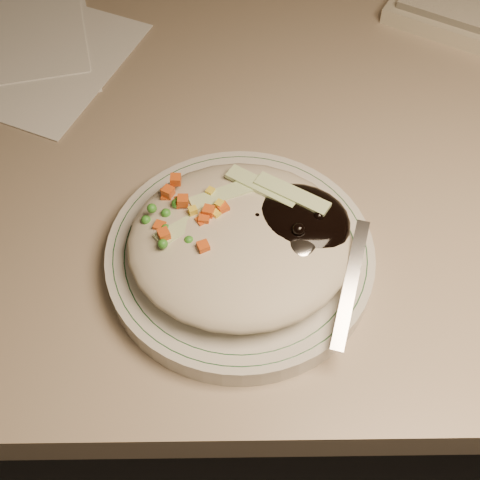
{
  "coord_description": "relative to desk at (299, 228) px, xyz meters",
  "views": [
    {
      "loc": [
        -0.08,
        0.86,
        1.24
      ],
      "look_at": [
        -0.08,
        1.19,
        0.78
      ],
      "focal_mm": 50.0,
      "sensor_mm": 36.0,
      "label": 1
    }
  ],
  "objects": [
    {
      "name": "plate",
      "position": [
        -0.08,
        -0.19,
        0.21
      ],
      "size": [
        0.24,
        0.24,
        0.02
      ],
      "primitive_type": "cylinder",
      "color": "beige",
      "rests_on": "desk"
    },
    {
      "name": "meal",
      "position": [
        -0.08,
        -0.19,
        0.24
      ],
      "size": [
        0.21,
        0.19,
        0.05
      ],
      "color": "#ADA68C",
      "rests_on": "plate"
    },
    {
      "name": "desk",
      "position": [
        0.0,
        0.0,
        0.0
      ],
      "size": [
        1.4,
        0.7,
        0.74
      ],
      "color": "gray",
      "rests_on": "ground"
    },
    {
      "name": "plate_rim",
      "position": [
        -0.08,
        -0.19,
        0.22
      ],
      "size": [
        0.22,
        0.22,
        0.0
      ],
      "color": "#144723",
      "rests_on": "plate"
    }
  ]
}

